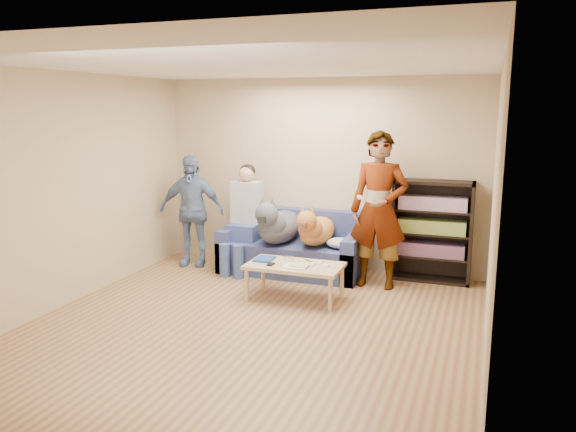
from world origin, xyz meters
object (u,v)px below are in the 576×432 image
at_px(coffee_table, 295,268).
at_px(camera_silver, 288,259).
at_px(sofa, 293,251).
at_px(bookshelf, 432,229).
at_px(person_seated, 244,214).
at_px(dog_gray, 278,225).
at_px(dog_tan, 315,230).
at_px(person_standing_left, 191,210).
at_px(person_standing_right, 379,210).
at_px(notebook_blue, 264,259).

bearing_deg(coffee_table, camera_silver, 135.00).
distance_m(sofa, bookshelf, 1.86).
relative_size(person_seated, bookshelf, 1.13).
height_order(sofa, coffee_table, sofa).
xyz_separation_m(dog_gray, bookshelf, (1.95, 0.42, 0.01)).
bearing_deg(camera_silver, dog_tan, 83.94).
bearing_deg(person_seated, person_standing_left, -177.40).
distance_m(dog_tan, coffee_table, 0.95).
bearing_deg(dog_gray, camera_silver, -60.84).
bearing_deg(bookshelf, coffee_table, -137.41).
bearing_deg(dog_gray, person_standing_right, -2.64).
distance_m(person_seated, coffee_table, 1.47).
bearing_deg(bookshelf, dog_gray, -167.72).
relative_size(sofa, person_seated, 1.29).
bearing_deg(notebook_blue, person_standing_left, 149.70).
distance_m(person_seated, bookshelf, 2.49).
height_order(notebook_blue, bookshelf, bookshelf).
bearing_deg(person_seated, dog_gray, -6.98).
bearing_deg(person_standing_right, notebook_blue, -146.60).
bearing_deg(person_standing_left, person_seated, -9.13).
bearing_deg(notebook_blue, sofa, 89.54).
distance_m(person_standing_right, person_seated, 1.88).
xyz_separation_m(person_standing_right, camera_silver, (-0.93, -0.69, -0.52)).
bearing_deg(dog_tan, bookshelf, 14.66).
xyz_separation_m(person_standing_left, dog_tan, (1.82, 0.02, -0.14)).
xyz_separation_m(notebook_blue, dog_gray, (-0.14, 0.82, 0.24)).
distance_m(dog_gray, dog_tan, 0.51).
height_order(dog_gray, coffee_table, dog_gray).
height_order(coffee_table, bookshelf, bookshelf).
bearing_deg(person_seated, bookshelf, 8.32).
height_order(camera_silver, dog_tan, dog_tan).
bearing_deg(sofa, person_standing_left, -173.63).
relative_size(camera_silver, sofa, 0.06).
distance_m(dog_tan, bookshelf, 1.49).
bearing_deg(notebook_blue, person_seated, 126.57).
xyz_separation_m(person_seated, dog_gray, (0.52, -0.06, -0.10)).
distance_m(person_standing_left, camera_silver, 1.93).
height_order(person_standing_left, dog_tan, person_standing_left).
xyz_separation_m(person_seated, bookshelf, (2.46, 0.36, -0.09)).
xyz_separation_m(dog_tan, coffee_table, (0.04, -0.92, -0.26)).
height_order(notebook_blue, sofa, sofa).
relative_size(dog_tan, coffee_table, 1.06).
relative_size(person_standing_right, dog_tan, 1.66).
bearing_deg(sofa, coffee_table, -69.72).
bearing_deg(person_seated, person_standing_right, -3.85).
bearing_deg(dog_gray, sofa, 52.30).
distance_m(camera_silver, dog_gray, 0.89).
distance_m(coffee_table, bookshelf, 1.94).
height_order(person_standing_left, notebook_blue, person_standing_left).
relative_size(person_seated, dog_tan, 1.26).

